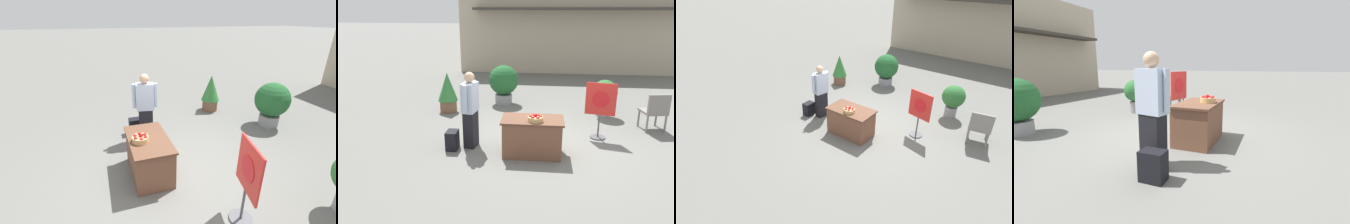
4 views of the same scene
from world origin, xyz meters
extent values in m
plane|color=slate|center=(0.00, 0.00, 0.00)|extent=(120.00, 120.00, 0.00)
cube|color=#B7A88E|center=(1.40, 11.00, 2.38)|extent=(11.00, 4.96, 4.76)
cube|color=#38332D|center=(1.40, 8.07, 2.95)|extent=(9.35, 0.90, 0.12)
cube|color=brown|center=(-0.30, -0.57, 0.38)|extent=(1.21, 0.71, 0.75)
cube|color=brown|center=(-0.30, -0.57, 0.77)|extent=(1.28, 0.75, 0.04)
cylinder|color=tan|center=(-0.24, -0.73, 0.84)|extent=(0.31, 0.31, 0.10)
sphere|color=red|center=(-0.14, -0.73, 0.88)|extent=(0.08, 0.08, 0.08)
sphere|color=red|center=(-0.19, -0.64, 0.88)|extent=(0.08, 0.08, 0.08)
sphere|color=#A30F14|center=(-0.29, -0.64, 0.88)|extent=(0.08, 0.08, 0.08)
sphere|color=#A30F14|center=(-0.35, -0.72, 0.88)|extent=(0.08, 0.08, 0.08)
sphere|color=#A30F14|center=(-0.30, -0.82, 0.88)|extent=(0.08, 0.08, 0.08)
sphere|color=#A30F14|center=(-0.19, -0.82, 0.88)|extent=(0.08, 0.08, 0.08)
sphere|color=red|center=(-0.25, -0.71, 0.91)|extent=(0.08, 0.08, 0.08)
cube|color=black|center=(-1.67, -0.31, 0.41)|extent=(0.30, 0.38, 0.82)
cube|color=silver|center=(-1.67, -0.31, 1.14)|extent=(0.33, 0.46, 0.64)
sphere|color=tan|center=(-1.67, -0.31, 1.58)|extent=(0.23, 0.23, 0.23)
cylinder|color=silver|center=(-1.63, -0.06, 1.17)|extent=(0.09, 0.09, 0.59)
cylinder|color=silver|center=(-1.72, -0.57, 1.17)|extent=(0.09, 0.09, 0.59)
cube|color=black|center=(-2.05, -0.52, 0.21)|extent=(0.24, 0.34, 0.42)
cylinder|color=#4C4C51|center=(1.23, 0.51, 0.01)|extent=(0.36, 0.36, 0.03)
cylinder|color=#4C4C51|center=(1.23, 0.51, 0.31)|extent=(0.04, 0.04, 0.55)
cube|color=red|center=(1.23, 0.51, 0.96)|extent=(0.68, 0.19, 0.76)
cylinder|color=red|center=(1.23, 0.49, 0.96)|extent=(0.38, 0.10, 0.39)
cylinder|color=gray|center=(2.41, 1.45, 0.22)|extent=(0.05, 0.05, 0.44)
cylinder|color=gray|center=(2.87, 1.53, 0.22)|extent=(0.05, 0.05, 0.44)
cylinder|color=gray|center=(2.49, 0.99, 0.22)|extent=(0.05, 0.05, 0.44)
cylinder|color=gray|center=(2.95, 1.07, 0.22)|extent=(0.05, 0.05, 0.44)
cube|color=gray|center=(2.68, 1.26, 0.47)|extent=(0.64, 0.64, 0.06)
cube|color=gray|center=(2.72, 1.02, 0.74)|extent=(0.55, 0.15, 0.47)
cylinder|color=brown|center=(-2.90, 2.13, 0.18)|extent=(0.49, 0.49, 0.36)
cone|color=#337A38|center=(-2.90, 2.13, 0.77)|extent=(0.58, 0.58, 0.82)
cylinder|color=gray|center=(1.63, 2.21, 0.18)|extent=(0.37, 0.37, 0.36)
sphere|color=#28662D|center=(1.63, 2.21, 0.71)|extent=(0.70, 0.70, 0.70)
cylinder|color=gray|center=(-1.37, 3.22, 0.15)|extent=(0.54, 0.54, 0.30)
sphere|color=#1E5628|center=(-1.37, 3.22, 0.78)|extent=(0.94, 0.94, 0.94)
camera|label=1|loc=(3.32, -1.35, 2.91)|focal=24.00mm
camera|label=2|loc=(-0.12, -7.00, 2.98)|focal=35.00mm
camera|label=3|loc=(3.49, -5.72, 4.25)|focal=28.00mm
camera|label=4|loc=(-4.44, -1.90, 1.50)|focal=24.00mm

